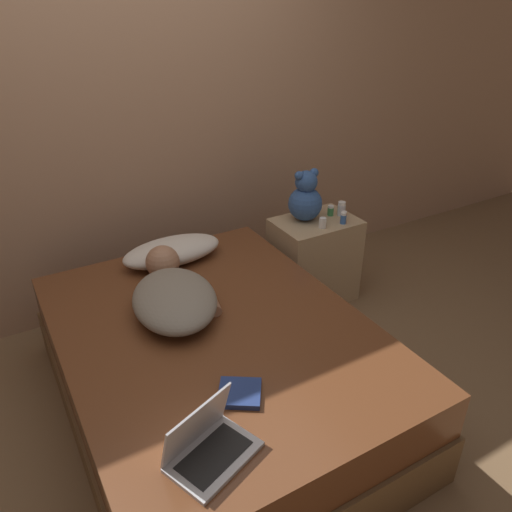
% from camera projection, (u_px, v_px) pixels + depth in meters
% --- Properties ---
extents(ground_plane, '(12.00, 12.00, 0.00)m').
position_uv_depth(ground_plane, '(219.00, 405.00, 2.58)').
color(ground_plane, brown).
extents(wall_back, '(8.00, 0.06, 2.60)m').
position_uv_depth(wall_back, '(118.00, 106.00, 2.88)').
color(wall_back, tan).
rests_on(wall_back, ground_plane).
extents(bed, '(1.39, 1.84, 0.50)m').
position_uv_depth(bed, '(217.00, 369.00, 2.47)').
color(bed, brown).
rests_on(bed, ground_plane).
extents(nightstand, '(0.53, 0.37, 0.58)m').
position_uv_depth(nightstand, '(314.00, 260.00, 3.35)').
color(nightstand, tan).
rests_on(nightstand, ground_plane).
extents(pillow, '(0.58, 0.28, 0.13)m').
position_uv_depth(pillow, '(172.00, 251.00, 2.89)').
color(pillow, beige).
rests_on(pillow, bed).
extents(person_lying, '(0.51, 0.77, 0.19)m').
position_uv_depth(person_lying, '(173.00, 293.00, 2.46)').
color(person_lying, gray).
rests_on(person_lying, bed).
extents(laptop, '(0.36, 0.30, 0.21)m').
position_uv_depth(laptop, '(208.00, 444.00, 1.69)').
color(laptop, silver).
rests_on(laptop, bed).
extents(teddy_bear, '(0.22, 0.22, 0.33)m').
position_uv_depth(teddy_bear, '(305.00, 198.00, 3.16)').
color(teddy_bear, '#335693').
rests_on(teddy_bear, nightstand).
extents(bottle_white, '(0.05, 0.05, 0.07)m').
position_uv_depth(bottle_white, '(323.00, 223.00, 3.11)').
color(bottle_white, white).
rests_on(bottle_white, nightstand).
extents(bottle_clear, '(0.05, 0.05, 0.09)m').
position_uv_depth(bottle_clear, '(341.00, 209.00, 3.27)').
color(bottle_clear, silver).
rests_on(bottle_clear, nightstand).
extents(bottle_green, '(0.04, 0.04, 0.07)m').
position_uv_depth(bottle_green, '(331.00, 211.00, 3.27)').
color(bottle_green, '#3D8E4C').
rests_on(bottle_green, nightstand).
extents(bottle_red, '(0.03, 0.03, 0.07)m').
position_uv_depth(bottle_red, '(344.00, 216.00, 3.20)').
color(bottle_red, '#B72D2D').
rests_on(bottle_red, nightstand).
extents(bottle_blue, '(0.04, 0.04, 0.08)m').
position_uv_depth(bottle_blue, '(343.00, 218.00, 3.16)').
color(bottle_blue, '#3866B2').
rests_on(bottle_blue, nightstand).
extents(book, '(0.22, 0.22, 0.02)m').
position_uv_depth(book, '(240.00, 393.00, 1.96)').
color(book, navy).
rests_on(book, bed).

